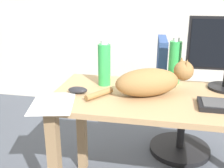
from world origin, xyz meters
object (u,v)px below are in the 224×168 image
water_bottle (175,62)px  cat (151,81)px  spray_bottle (104,64)px  computer_mouse (78,90)px  office_chair (177,106)px

water_bottle → cat: bearing=-116.7°
spray_bottle → computer_mouse: bearing=-124.2°
office_chair → cat: size_ratio=1.64×
cat → water_bottle: size_ratio=1.98×
computer_mouse → spray_bottle: size_ratio=0.40×
cat → computer_mouse: (-0.40, -0.05, -0.06)m
cat → spray_bottle: 0.32m
cat → computer_mouse: 0.41m
office_chair → computer_mouse: bearing=-131.6°
water_bottle → office_chair: bearing=81.8°
computer_mouse → office_chair: bearing=48.4°
water_bottle → computer_mouse: bearing=-150.8°
computer_mouse → water_bottle: water_bottle is taller
cat → water_bottle: 0.28m
office_chair → cat: bearing=-106.2°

